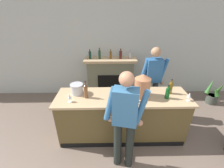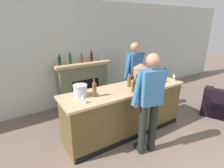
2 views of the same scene
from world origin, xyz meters
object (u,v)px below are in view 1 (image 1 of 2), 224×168
Objects in this scene: potted_plant_corner at (213,94)px; person_bartender at (152,81)px; wine_bottle_port_short at (171,87)px; wine_bottle_burgundy_dark at (124,96)px; fireplace_stone at (110,78)px; copper_dispenser at (142,86)px; wine_glass_back_row at (189,95)px; wine_glass_front_left at (69,97)px; wine_bottle_cabernet_heavy at (129,89)px; person_customer at (125,120)px; wine_bottle_chardonnay_pale at (131,95)px; wine_bottle_merlot_tall at (168,92)px; wine_bottle_riesling_slim at (86,91)px; ice_bucket_steel at (77,89)px.

person_bartender is (-1.98, -0.52, 0.70)m from potted_plant_corner.
wine_bottle_port_short is 1.03× the size of wine_bottle_burgundy_dark.
fireplace_stone reaches higher than copper_dispenser.
wine_glass_back_row is at bearing -11.96° from copper_dispenser.
wine_glass_front_left is (-1.91, -0.27, -0.03)m from wine_bottle_port_short.
fireplace_stone reaches higher than potted_plant_corner.
fireplace_stone is at bearing 127.62° from wine_glass_back_row.
potted_plant_corner is 4.44× the size of wine_glass_front_left.
wine_glass_back_row is (1.40, -1.82, 0.47)m from fireplace_stone.
potted_plant_corner is 0.40× the size of person_bartender.
person_customer is at bearing -101.33° from wine_bottle_cabernet_heavy.
wine_bottle_cabernet_heavy is 1.87× the size of wine_glass_front_left.
potted_plant_corner is 4.02m from wine_glass_front_left.
wine_bottle_burgundy_dark is 0.98× the size of wine_bottle_chardonnay_pale.
wine_bottle_merlot_tall is (1.04, -1.73, 0.48)m from fireplace_stone.
wine_bottle_cabernet_heavy is (0.35, -1.58, 0.49)m from fireplace_stone.
wine_glass_back_row is (0.36, -0.09, -0.01)m from wine_bottle_merlot_tall.
wine_bottle_burgundy_dark reaches higher than wine_bottle_merlot_tall.
wine_bottle_chardonnay_pale is (0.15, 0.52, 0.13)m from person_customer.
person_bartender is at bearing 50.26° from wine_bottle_burgundy_dark.
wine_bottle_merlot_tall is (0.08, -0.76, 0.13)m from person_bartender.
wine_bottle_riesling_slim reaches higher than wine_bottle_merlot_tall.
ice_bucket_steel is at bearing -161.46° from person_bartender.
fireplace_stone is 1.90m from wine_bottle_chardonnay_pale.
wine_glass_front_left is at bearing -179.78° from wine_bottle_chardonnay_pale.
wine_bottle_burgundy_dark is at bearing -161.31° from wine_bottle_port_short.
person_bartender reaches higher than wine_glass_front_left.
ice_bucket_steel is 0.91× the size of wine_bottle_merlot_tall.
fireplace_stone is at bearing 96.86° from wine_bottle_burgundy_dark.
fireplace_stone is 9.62× the size of wine_glass_front_left.
wine_bottle_burgundy_dark reaches higher than wine_glass_back_row.
potted_plant_corner is 2.32× the size of wine_bottle_port_short.
potted_plant_corner is at bearing 34.38° from person_customer.
wine_bottle_burgundy_dark is 1.18m from wine_glass_back_row.
wine_bottle_burgundy_dark is at bearing -21.16° from ice_bucket_steel.
person_bartender is 6.41× the size of wine_bottle_merlot_tall.
wine_bottle_cabernet_heavy is at bearing 90.01° from wine_bottle_chardonnay_pale.
wine_bottle_riesling_slim reaches higher than wine_bottle_cabernet_heavy.
wine_bottle_port_short reaches higher than wine_bottle_merlot_tall.
ice_bucket_steel is at bearing 174.16° from copper_dispenser.
wine_glass_back_row is (2.07, -0.30, 0.01)m from ice_bucket_steel.
wine_bottle_port_short is (0.58, 0.10, -0.09)m from copper_dispenser.
wine_bottle_burgundy_dark is at bearing -15.57° from wine_bottle_riesling_slim.
wine_bottle_burgundy_dark is 0.13m from wine_bottle_chardonnay_pale.
wine_bottle_chardonnay_pale reaches higher than wine_glass_back_row.
ice_bucket_steel is 0.31m from wine_glass_front_left.
wine_bottle_burgundy_dark is at bearing -148.53° from copper_dispenser.
wine_glass_back_row is (0.44, -0.85, 0.12)m from person_bartender.
copper_dispenser reaches higher than potted_plant_corner.
wine_glass_front_left is (-0.94, 0.52, 0.11)m from person_customer.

